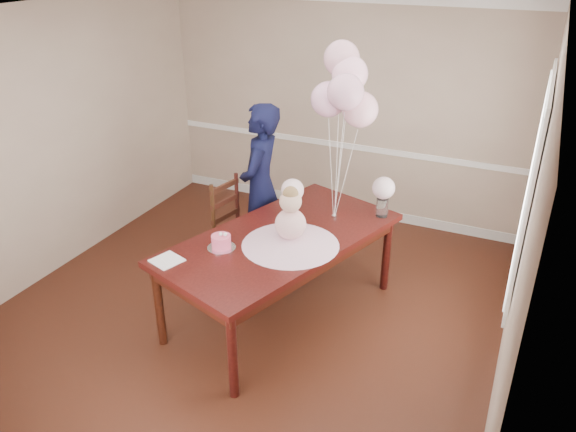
% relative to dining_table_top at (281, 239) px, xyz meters
% --- Properties ---
extents(floor, '(4.50, 5.00, 0.00)m').
position_rel_dining_table_top_xyz_m(floor, '(-0.30, -0.13, -0.81)').
color(floor, black).
rests_on(floor, ground).
extents(ceiling, '(4.50, 5.00, 0.02)m').
position_rel_dining_table_top_xyz_m(ceiling, '(-0.30, -0.13, 1.89)').
color(ceiling, white).
rests_on(ceiling, wall_back).
extents(wall_back, '(4.50, 0.02, 2.70)m').
position_rel_dining_table_top_xyz_m(wall_back, '(-0.30, 2.37, 0.54)').
color(wall_back, tan).
rests_on(wall_back, floor).
extents(wall_left, '(0.02, 5.00, 2.70)m').
position_rel_dining_table_top_xyz_m(wall_left, '(-2.55, -0.13, 0.54)').
color(wall_left, tan).
rests_on(wall_left, floor).
extents(wall_right, '(0.02, 5.00, 2.70)m').
position_rel_dining_table_top_xyz_m(wall_right, '(1.95, -0.13, 0.54)').
color(wall_right, tan).
rests_on(wall_right, floor).
extents(chair_rail_trim, '(4.50, 0.02, 0.07)m').
position_rel_dining_table_top_xyz_m(chair_rail_trim, '(-0.30, 2.36, 0.09)').
color(chair_rail_trim, white).
rests_on(chair_rail_trim, wall_back).
extents(baseboard_trim, '(4.50, 0.02, 0.12)m').
position_rel_dining_table_top_xyz_m(baseboard_trim, '(-0.30, 2.36, -0.75)').
color(baseboard_trim, silver).
rests_on(baseboard_trim, floor).
extents(window_frame, '(0.02, 1.66, 1.56)m').
position_rel_dining_table_top_xyz_m(window_frame, '(1.93, 0.37, 0.74)').
color(window_frame, white).
rests_on(window_frame, wall_right).
extents(window_blinds, '(0.01, 1.50, 1.40)m').
position_rel_dining_table_top_xyz_m(window_blinds, '(1.91, 0.37, 0.74)').
color(window_blinds, silver).
rests_on(window_blinds, wall_right).
extents(dining_table_top, '(1.75, 2.46, 0.06)m').
position_rel_dining_table_top_xyz_m(dining_table_top, '(0.00, 0.00, 0.00)').
color(dining_table_top, black).
rests_on(dining_table_top, table_leg_fl).
extents(table_apron, '(1.61, 2.32, 0.11)m').
position_rel_dining_table_top_xyz_m(table_apron, '(-0.00, 0.00, -0.08)').
color(table_apron, black).
rests_on(table_apron, table_leg_fl).
extents(table_leg_fl, '(0.10, 0.10, 0.78)m').
position_rel_dining_table_top_xyz_m(table_leg_fl, '(-0.76, -0.83, -0.42)').
color(table_leg_fl, black).
rests_on(table_leg_fl, floor).
extents(table_leg_fr, '(0.10, 0.10, 0.78)m').
position_rel_dining_table_top_xyz_m(table_leg_fr, '(0.12, -1.12, -0.42)').
color(table_leg_fr, black).
rests_on(table_leg_fr, floor).
extents(table_leg_bl, '(0.10, 0.10, 0.78)m').
position_rel_dining_table_top_xyz_m(table_leg_bl, '(-0.12, 1.12, -0.42)').
color(table_leg_bl, black).
rests_on(table_leg_bl, floor).
extents(table_leg_br, '(0.10, 0.10, 0.78)m').
position_rel_dining_table_top_xyz_m(table_leg_br, '(0.76, 0.83, -0.42)').
color(table_leg_br, black).
rests_on(table_leg_br, floor).
extents(baby_skirt, '(1.07, 1.07, 0.11)m').
position_rel_dining_table_top_xyz_m(baby_skirt, '(0.14, -0.11, 0.08)').
color(baby_skirt, '#DCA2BB').
rests_on(baby_skirt, dining_table_top).
extents(baby_torso, '(0.27, 0.27, 0.27)m').
position_rel_dining_table_top_xyz_m(baby_torso, '(0.14, -0.11, 0.23)').
color(baby_torso, pink).
rests_on(baby_torso, baby_skirt).
extents(baby_head, '(0.19, 0.19, 0.19)m').
position_rel_dining_table_top_xyz_m(baby_head, '(0.14, -0.11, 0.44)').
color(baby_head, '#CFA78F').
rests_on(baby_head, baby_torso).
extents(baby_hair, '(0.13, 0.13, 0.13)m').
position_rel_dining_table_top_xyz_m(baby_hair, '(0.14, -0.11, 0.51)').
color(baby_hair, brown).
rests_on(baby_hair, baby_head).
extents(cake_platter, '(0.31, 0.31, 0.01)m').
position_rel_dining_table_top_xyz_m(cake_platter, '(-0.37, -0.41, 0.03)').
color(cake_platter, silver).
rests_on(cake_platter, dining_table_top).
extents(birthday_cake, '(0.21, 0.21, 0.11)m').
position_rel_dining_table_top_xyz_m(birthday_cake, '(-0.37, -0.41, 0.09)').
color(birthday_cake, '#F54D77').
rests_on(birthday_cake, cake_platter).
extents(cake_flower_a, '(0.03, 0.03, 0.03)m').
position_rel_dining_table_top_xyz_m(cake_flower_a, '(-0.37, -0.41, 0.16)').
color(cake_flower_a, white).
rests_on(cake_flower_a, birthday_cake).
extents(cake_flower_b, '(0.03, 0.03, 0.03)m').
position_rel_dining_table_top_xyz_m(cake_flower_b, '(-0.33, -0.40, 0.16)').
color(cake_flower_b, white).
rests_on(cake_flower_b, birthday_cake).
extents(rose_vase_near, '(0.14, 0.14, 0.18)m').
position_rel_dining_table_top_xyz_m(rose_vase_near, '(-0.05, 0.37, 0.12)').
color(rose_vase_near, white).
rests_on(rose_vase_near, dining_table_top).
extents(roses_near, '(0.21, 0.21, 0.21)m').
position_rel_dining_table_top_xyz_m(roses_near, '(-0.05, 0.37, 0.32)').
color(roses_near, '#FED5D9').
rests_on(roses_near, rose_vase_near).
extents(rose_vase_far, '(0.14, 0.14, 0.18)m').
position_rel_dining_table_top_xyz_m(rose_vase_far, '(0.70, 0.77, 0.12)').
color(rose_vase_far, white).
rests_on(rose_vase_far, dining_table_top).
extents(roses_far, '(0.21, 0.21, 0.21)m').
position_rel_dining_table_top_xyz_m(roses_far, '(0.70, 0.77, 0.32)').
color(roses_far, beige).
rests_on(roses_far, rose_vase_far).
extents(napkin, '(0.28, 0.28, 0.01)m').
position_rel_dining_table_top_xyz_m(napkin, '(-0.67, -0.78, 0.03)').
color(napkin, white).
rests_on(napkin, dining_table_top).
extents(balloon_weight, '(0.06, 0.06, 0.02)m').
position_rel_dining_table_top_xyz_m(balloon_weight, '(0.30, 0.55, 0.04)').
color(balloon_weight, silver).
rests_on(balloon_weight, dining_table_top).
extents(balloon_a, '(0.31, 0.31, 0.31)m').
position_rel_dining_table_top_xyz_m(balloon_a, '(0.19, 0.58, 1.14)').
color(balloon_a, '#EDA8CA').
rests_on(balloon_a, balloon_ribbon_a).
extents(balloon_b, '(0.31, 0.31, 0.31)m').
position_rel_dining_table_top_xyz_m(balloon_b, '(0.39, 0.46, 1.25)').
color(balloon_b, '#E09FBB').
rests_on(balloon_b, balloon_ribbon_b).
extents(balloon_c, '(0.31, 0.31, 0.31)m').
position_rel_dining_table_top_xyz_m(balloon_c, '(0.35, 0.65, 1.36)').
color(balloon_c, '#FFB4D1').
rests_on(balloon_c, balloon_ribbon_c).
extents(balloon_d, '(0.31, 0.31, 0.31)m').
position_rel_dining_table_top_xyz_m(balloon_d, '(0.25, 0.70, 1.47)').
color(balloon_d, '#DA9AAB').
rests_on(balloon_d, balloon_ribbon_d).
extents(balloon_e, '(0.31, 0.31, 0.31)m').
position_rel_dining_table_top_xyz_m(balloon_e, '(0.48, 0.58, 1.09)').
color(balloon_e, '#F6AEC0').
rests_on(balloon_e, balloon_ribbon_e).
extents(balloon_ribbon_a, '(0.10, 0.04, 0.93)m').
position_rel_dining_table_top_xyz_m(balloon_ribbon_a, '(0.24, 0.56, 0.51)').
color(balloon_ribbon_a, white).
rests_on(balloon_ribbon_a, balloon_weight).
extents(balloon_ribbon_b, '(0.09, 0.09, 1.04)m').
position_rel_dining_table_top_xyz_m(balloon_ribbon_b, '(0.34, 0.50, 0.56)').
color(balloon_ribbon_b, white).
rests_on(balloon_ribbon_b, balloon_weight).
extents(balloon_ribbon_c, '(0.06, 0.10, 1.15)m').
position_rel_dining_table_top_xyz_m(balloon_ribbon_c, '(0.33, 0.60, 0.62)').
color(balloon_ribbon_c, white).
rests_on(balloon_ribbon_c, balloon_weight).
extents(balloon_ribbon_d, '(0.05, 0.14, 1.26)m').
position_rel_dining_table_top_xyz_m(balloon_ribbon_d, '(0.28, 0.62, 0.67)').
color(balloon_ribbon_d, white).
rests_on(balloon_ribbon_d, balloon_weight).
extents(balloon_ribbon_e, '(0.17, 0.03, 0.86)m').
position_rel_dining_table_top_xyz_m(balloon_ribbon_e, '(0.39, 0.56, 0.48)').
color(balloon_ribbon_e, white).
rests_on(balloon_ribbon_e, balloon_weight).
extents(dining_chair_seat, '(0.53, 0.53, 0.05)m').
position_rel_dining_table_top_xyz_m(dining_chair_seat, '(-0.66, 0.45, -0.34)').
color(dining_chair_seat, '#3B1B10').
rests_on(dining_chair_seat, chair_leg_fl).
extents(chair_leg_fl, '(0.05, 0.05, 0.44)m').
position_rel_dining_table_top_xyz_m(chair_leg_fl, '(-0.88, 0.30, -0.59)').
color(chair_leg_fl, '#35160E').
rests_on(chair_leg_fl, floor).
extents(chair_leg_fr, '(0.05, 0.05, 0.44)m').
position_rel_dining_table_top_xyz_m(chair_leg_fr, '(-0.51, 0.23, -0.59)').
color(chair_leg_fr, black).
rests_on(chair_leg_fr, floor).
extents(chair_leg_bl, '(0.05, 0.05, 0.44)m').
position_rel_dining_table_top_xyz_m(chair_leg_bl, '(-0.81, 0.67, -0.59)').
color(chair_leg_bl, '#3B2210').
rests_on(chair_leg_bl, floor).
extents(chair_leg_br, '(0.05, 0.05, 0.44)m').
position_rel_dining_table_top_xyz_m(chair_leg_br, '(-0.44, 0.60, -0.59)').
color(chair_leg_br, '#371D0F').
rests_on(chair_leg_br, floor).
extents(chair_back_post_l, '(0.05, 0.05, 0.58)m').
position_rel_dining_table_top_xyz_m(chair_back_post_l, '(-0.90, 0.31, -0.05)').
color(chair_back_post_l, '#331C0E').
rests_on(chair_back_post_l, dining_chair_seat).
extents(chair_back_post_r, '(0.05, 0.05, 0.58)m').
position_rel_dining_table_top_xyz_m(chair_back_post_r, '(-0.83, 0.67, -0.05)').
color(chair_back_post_r, black).
rests_on(chair_back_post_r, dining_chair_seat).
extents(chair_slat_low, '(0.11, 0.41, 0.05)m').
position_rel_dining_table_top_xyz_m(chair_slat_low, '(-0.86, 0.49, -0.17)').
color(chair_slat_low, '#32160D').
rests_on(chair_slat_low, dining_chair_seat).
extents(chair_slat_mid, '(0.11, 0.41, 0.05)m').
position_rel_dining_table_top_xyz_m(chair_slat_mid, '(-0.86, 0.49, -0.00)').
color(chair_slat_mid, '#39170F').
rests_on(chair_slat_mid, dining_chair_seat).
extents(chair_slat_top, '(0.11, 0.41, 0.05)m').
position_rel_dining_table_top_xyz_m(chair_slat_top, '(-0.86, 0.49, 0.16)').
color(chair_slat_top, '#35170E').
rests_on(chair_slat_top, dining_chair_seat).
extents(woman, '(0.52, 0.70, 1.77)m').
position_rel_dining_table_top_xyz_m(woman, '(-0.60, 0.79, 0.08)').
color(woman, black).
rests_on(woman, floor).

